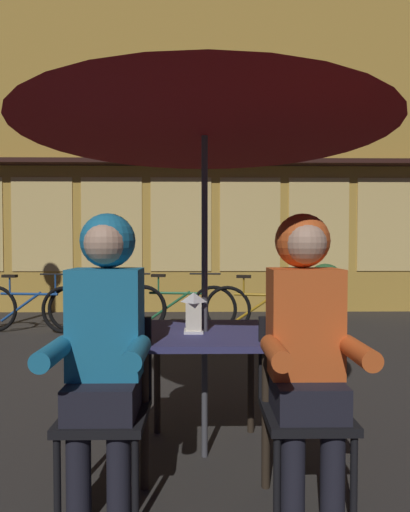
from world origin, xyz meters
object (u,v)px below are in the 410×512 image
(lantern, at_px, (194,312))
(chair_left, at_px, (108,398))
(patio_umbrella, at_px, (205,103))
(bicycle_nearest, at_px, (29,308))
(bicycle_second, at_px, (107,308))
(cafe_table, at_px, (205,349))
(person_left_hooded, at_px, (105,328))
(bicycle_third, at_px, (178,307))
(person_right_hooded, at_px, (306,328))
(chair_right, at_px, (302,397))
(potted_plant, at_px, (325,286))
(bicycle_fourth, at_px, (264,309))

(lantern, height_order, chair_left, lantern)
(patio_umbrella, bearing_deg, lantern, -150.56)
(bicycle_nearest, relative_size, bicycle_second, 1.00)
(cafe_table, height_order, bicycle_nearest, bicycle_nearest)
(person_left_hooded, distance_m, bicycle_third, 3.91)
(lantern, xyz_separation_m, chair_left, (-0.42, -0.33, -0.37))
(chair_left, relative_size, person_right_hooded, 0.62)
(chair_right, bearing_deg, bicycle_nearest, 127.77)
(person_left_hooded, height_order, potted_plant, person_left_hooded)
(chair_right, height_order, bicycle_third, chair_right)
(person_right_hooded, bearing_deg, person_left_hooded, 180.00)
(lantern, distance_m, person_left_hooded, 0.57)
(patio_umbrella, height_order, person_left_hooded, patio_umbrella)
(person_right_hooded, height_order, potted_plant, person_right_hooded)
(chair_right, xyz_separation_m, person_left_hooded, (-0.96, -0.06, 0.36))
(person_left_hooded, xyz_separation_m, bicycle_fourth, (1.34, 3.67, -0.50))
(chair_right, height_order, person_right_hooded, person_right_hooded)
(bicycle_third, bearing_deg, chair_right, -77.87)
(cafe_table, relative_size, bicycle_third, 0.44)
(person_right_hooded, relative_size, bicycle_third, 0.84)
(chair_left, relative_size, bicycle_second, 0.52)
(chair_left, bearing_deg, bicycle_second, 102.82)
(cafe_table, distance_m, person_right_hooded, 0.67)
(patio_umbrella, relative_size, chair_left, 2.66)
(person_left_hooded, bearing_deg, bicycle_third, 87.95)
(cafe_table, xyz_separation_m, person_left_hooded, (-0.48, -0.43, 0.21))
(bicycle_second, distance_m, bicycle_fourth, 2.21)
(bicycle_second, height_order, bicycle_third, same)
(chair_right, height_order, bicycle_nearest, chair_right)
(bicycle_third, relative_size, bicycle_fourth, 1.01)
(patio_umbrella, relative_size, potted_plant, 2.51)
(patio_umbrella, relative_size, chair_right, 2.66)
(cafe_table, bearing_deg, bicycle_second, 111.45)
(bicycle_second, bearing_deg, potted_plant, 15.72)
(cafe_table, xyz_separation_m, person_right_hooded, (0.48, -0.43, 0.21))
(bicycle_nearest, bearing_deg, bicycle_fourth, -2.40)
(patio_umbrella, relative_size, bicycle_fourth, 1.39)
(patio_umbrella, distance_m, chair_left, 1.68)
(patio_umbrella, relative_size, person_left_hooded, 1.65)
(chair_right, distance_m, bicycle_second, 4.20)
(bicycle_nearest, bearing_deg, person_right_hooded, -52.64)
(bicycle_nearest, height_order, bicycle_second, same)
(lantern, distance_m, bicycle_nearest, 4.19)
(person_right_hooded, bearing_deg, patio_umbrella, 138.43)
(person_right_hooded, bearing_deg, bicycle_nearest, 127.36)
(patio_umbrella, height_order, lantern, patio_umbrella)
(chair_left, distance_m, bicycle_fourth, 3.86)
(lantern, xyz_separation_m, bicycle_nearest, (-2.36, 3.42, -0.51))
(bicycle_nearest, bearing_deg, person_left_hooded, -62.93)
(bicycle_nearest, bearing_deg, patio_umbrella, -54.34)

